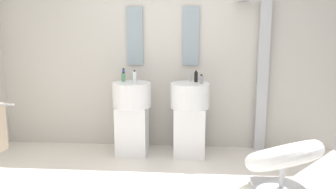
% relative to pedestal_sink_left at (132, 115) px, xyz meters
% --- Properties ---
extents(rear_partition, '(4.80, 0.10, 2.60)m').
position_rel_pedestal_sink_left_xyz_m(rear_partition, '(0.38, 0.40, 0.76)').
color(rear_partition, beige).
rests_on(rear_partition, ground_plane).
extents(pedestal_sink_left, '(0.51, 0.51, 1.07)m').
position_rel_pedestal_sink_left_xyz_m(pedestal_sink_left, '(0.00, 0.00, 0.00)').
color(pedestal_sink_left, white).
rests_on(pedestal_sink_left, ground_plane).
extents(pedestal_sink_right, '(0.51, 0.51, 1.07)m').
position_rel_pedestal_sink_left_xyz_m(pedestal_sink_right, '(0.76, 0.00, 0.00)').
color(pedestal_sink_right, white).
rests_on(pedestal_sink_right, ground_plane).
extents(vanity_mirror_left, '(0.22, 0.03, 0.78)m').
position_rel_pedestal_sink_left_xyz_m(vanity_mirror_left, '(0.00, 0.33, 1.02)').
color(vanity_mirror_left, '#8C9EA8').
extents(vanity_mirror_right, '(0.22, 0.03, 0.78)m').
position_rel_pedestal_sink_left_xyz_m(vanity_mirror_right, '(0.76, 0.33, 1.02)').
color(vanity_mirror_right, '#8C9EA8').
extents(shower_column, '(0.49, 0.24, 2.05)m').
position_rel_pedestal_sink_left_xyz_m(shower_column, '(1.72, 0.28, 0.54)').
color(shower_column, '#B7BABF').
rests_on(shower_column, ground_plane).
extents(lounge_chair, '(1.10, 1.10, 0.65)m').
position_rel_pedestal_sink_left_xyz_m(lounge_chair, '(1.72, -1.01, -0.19)').
color(lounge_chair, '#B7BABF').
rests_on(lounge_chair, ground_plane).
extents(soap_bottle_clear, '(0.04, 0.04, 0.18)m').
position_rel_pedestal_sink_left_xyz_m(soap_bottle_clear, '(0.07, -0.14, 0.52)').
color(soap_bottle_clear, silver).
rests_on(soap_bottle_clear, pedestal_sink_left).
extents(soap_bottle_grey, '(0.05, 0.05, 0.12)m').
position_rel_pedestal_sink_left_xyz_m(soap_bottle_grey, '(0.91, -0.04, 0.49)').
color(soap_bottle_grey, '#99999E').
rests_on(soap_bottle_grey, pedestal_sink_right).
extents(soap_bottle_green, '(0.05, 0.05, 0.13)m').
position_rel_pedestal_sink_left_xyz_m(soap_bottle_green, '(-0.13, 0.10, 0.49)').
color(soap_bottle_green, '#59996B').
rests_on(soap_bottle_green, pedestal_sink_left).
extents(soap_bottle_black, '(0.05, 0.05, 0.15)m').
position_rel_pedestal_sink_left_xyz_m(soap_bottle_black, '(0.84, 0.12, 0.50)').
color(soap_bottle_black, black).
rests_on(soap_bottle_black, pedestal_sink_right).
extents(soap_bottle_blue, '(0.04, 0.04, 0.17)m').
position_rel_pedestal_sink_left_xyz_m(soap_bottle_blue, '(-0.13, 0.12, 0.51)').
color(soap_bottle_blue, '#4C72B7').
rests_on(soap_bottle_blue, pedestal_sink_left).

